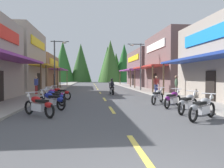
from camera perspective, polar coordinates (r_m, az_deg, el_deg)
ground at (r=28.81m, az=-3.71°, el=-1.57°), size 9.08×81.50×0.10m
sidewalk_left at (r=29.14m, az=-15.01°, el=-1.37°), size 2.35×81.50×0.12m
sidewalk_right at (r=29.59m, az=7.42°, el=-1.27°), size 2.35×81.50×0.12m
centerline_dashes at (r=31.75m, az=-3.92°, el=-1.14°), size 0.16×55.58×0.01m
storefront_left_middle at (r=27.43m, az=-27.29°, el=5.45°), size 10.19×9.09×6.99m
storefront_left_far at (r=37.85m, az=-20.19°, el=3.15°), size 8.90×11.49×5.17m
storefront_right_middle at (r=28.69m, az=19.00°, el=5.31°), size 9.95×10.15×6.91m
storefront_right_far at (r=41.30m, az=11.51°, el=3.99°), size 10.61×13.15×6.42m
streetlamp_left at (r=24.96m, az=-14.10°, el=6.55°), size 1.99×0.30×5.69m
streetlamp_right at (r=26.06m, az=6.88°, el=6.32°), size 1.99×0.30×5.63m
motorcycle_parked_right_0 at (r=9.40m, az=22.56°, el=-5.72°), size 1.80×1.33×1.04m
motorcycle_parked_right_1 at (r=10.88m, az=19.24°, el=-4.65°), size 1.64×1.52×1.04m
motorcycle_parked_right_2 at (r=12.61m, az=15.59°, el=-3.71°), size 1.58×1.59×1.04m
motorcycle_parked_right_3 at (r=14.11m, az=11.82°, el=-3.09°), size 1.35×1.78×1.04m
motorcycle_parked_left_0 at (r=9.95m, az=-18.54°, el=-5.25°), size 1.63×1.54×1.04m
motorcycle_parked_left_1 at (r=11.86m, az=-15.56°, el=-4.07°), size 1.69×1.47×1.04m
motorcycle_parked_left_2 at (r=13.53m, az=-15.01°, el=-3.33°), size 1.64×1.52×1.04m
motorcycle_parked_left_3 at (r=15.02m, az=-14.86°, el=-2.81°), size 1.68×1.48×1.04m
motorcycle_parked_left_4 at (r=16.79m, az=-13.52°, el=-2.30°), size 1.86×1.24×1.04m
rider_cruising_lead at (r=20.66m, az=-0.07°, el=-0.99°), size 0.60×2.14×1.57m
pedestrian_by_shop at (r=21.27m, az=-19.20°, el=-0.02°), size 0.37×0.54×1.76m
pedestrian_browsing at (r=22.74m, az=11.51°, el=0.23°), size 0.57×0.29×1.79m
pedestrian_waiting at (r=17.64m, az=16.47°, el=-0.25°), size 0.36×0.55×1.82m
treeline_backdrop at (r=69.64m, az=-3.79°, el=5.54°), size 25.95×13.18×12.84m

